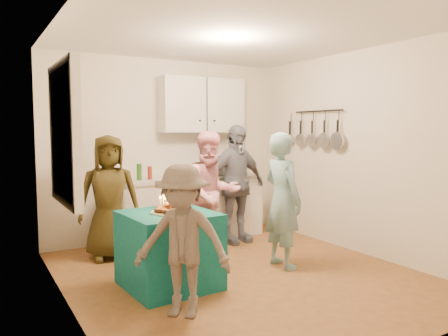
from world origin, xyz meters
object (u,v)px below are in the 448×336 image
woman_back_center (212,194)px  child_near_left (182,241)px  counter (189,210)px  man_birthday (283,200)px  party_table (169,250)px  woman_back_left (109,197)px  microwave (221,166)px  punch_jar (177,191)px  woman_back_right (235,184)px

woman_back_center → child_near_left: woman_back_center is taller
counter → man_birthday: bearing=-77.6°
counter → child_near_left: child_near_left is taller
party_table → child_near_left: child_near_left is taller
man_birthday → woman_back_left: 2.11m
woman_back_left → child_near_left: bearing=-78.5°
party_table → child_near_left: bearing=-104.1°
microwave → man_birthday: bearing=-103.3°
microwave → woman_back_left: size_ratio=0.32×
punch_jar → woman_back_right: woman_back_right is taller
microwave → woman_back_right: woman_back_right is taller
counter → punch_jar: punch_jar is taller
punch_jar → man_birthday: man_birthday is taller
microwave → punch_jar: bearing=-141.8°
party_table → woman_back_right: 1.95m
man_birthday → woman_back_left: size_ratio=1.02×
counter → party_table: size_ratio=2.59×
child_near_left → counter: bearing=106.5°
woman_back_right → child_near_left: bearing=-136.9°
party_table → punch_jar: 0.64m
punch_jar → woman_back_left: (-0.46, 1.01, -0.17)m
woman_back_left → party_table: bearing=-69.4°
man_birthday → woman_back_right: woman_back_right is taller
woman_back_center → man_birthday: bearing=-53.3°
man_birthday → child_near_left: bearing=111.9°
woman_back_center → child_near_left: size_ratio=1.21×
party_table → punch_jar: (0.21, 0.26, 0.55)m
microwave → party_table: size_ratio=0.58×
party_table → woman_back_right: bearing=37.7°
man_birthday → woman_back_left: man_birthday is taller
counter → punch_jar: (-0.81, -1.39, 0.50)m
counter → child_near_left: bearing=-116.9°
party_table → child_near_left: size_ratio=0.65×
woman_back_right → child_near_left: woman_back_right is taller
punch_jar → woman_back_center: woman_back_center is taller
man_birthday → woman_back_center: woman_back_center is taller
counter → woman_back_left: size_ratio=1.44×
woman_back_center → woman_back_right: 0.72m
woman_back_center → woman_back_right: (0.60, 0.40, 0.04)m
counter → man_birthday: size_ratio=1.41×
woman_back_left → man_birthday: bearing=-29.5°
counter → microwave: bearing=0.0°
party_table → woman_back_center: (0.91, 0.76, 0.41)m
party_table → counter: bearing=58.3°
counter → punch_jar: size_ratio=6.47×
woman_back_center → woman_back_right: bearing=40.1°
counter → punch_jar: 1.69m
party_table → man_birthday: bearing=-2.3°
microwave → party_table: (-1.56, -1.65, -0.67)m
microwave → party_table: 2.36m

